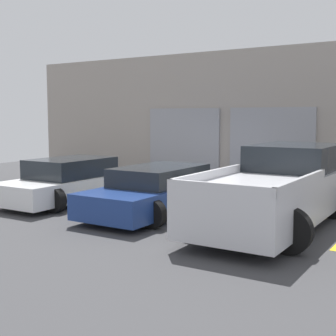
# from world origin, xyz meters

# --- Properties ---
(ground_plane) EXTENTS (28.00, 28.00, 0.00)m
(ground_plane) POSITION_xyz_m (0.00, 0.00, 0.00)
(ground_plane) COLOR #3D3D3F
(shophouse_building) EXTENTS (16.74, 0.68, 4.56)m
(shophouse_building) POSITION_xyz_m (-0.00, 3.29, 2.26)
(shophouse_building) COLOR #9E9389
(shophouse_building) RESTS_ON ground
(pickup_truck) EXTENTS (2.59, 5.54, 1.75)m
(pickup_truck) POSITION_xyz_m (3.01, -1.10, 0.83)
(pickup_truck) COLOR silver
(pickup_truck) RESTS_ON ground
(sedan_white) EXTENTS (2.18, 4.25, 1.24)m
(sedan_white) POSITION_xyz_m (-3.01, -1.37, 0.58)
(sedan_white) COLOR white
(sedan_white) RESTS_ON ground
(sedan_side) EXTENTS (2.21, 4.52, 1.18)m
(sedan_side) POSITION_xyz_m (0.00, -1.37, 0.56)
(sedan_side) COLOR navy
(sedan_side) RESTS_ON ground
(parking_stripe_far_left) EXTENTS (0.12, 2.20, 0.01)m
(parking_stripe_far_left) POSITION_xyz_m (-4.51, -1.40, 0.00)
(parking_stripe_far_left) COLOR gold
(parking_stripe_far_left) RESTS_ON ground
(parking_stripe_left) EXTENTS (0.12, 2.20, 0.01)m
(parking_stripe_left) POSITION_xyz_m (-1.50, -1.40, 0.00)
(parking_stripe_left) COLOR gold
(parking_stripe_left) RESTS_ON ground
(parking_stripe_centre) EXTENTS (0.12, 2.20, 0.01)m
(parking_stripe_centre) POSITION_xyz_m (1.50, -1.40, 0.00)
(parking_stripe_centre) COLOR gold
(parking_stripe_centre) RESTS_ON ground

